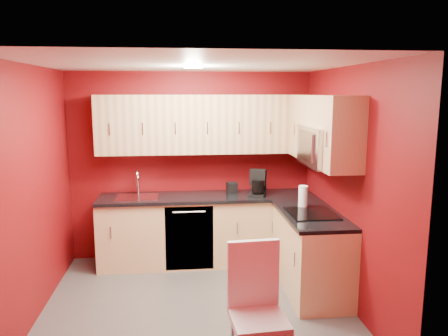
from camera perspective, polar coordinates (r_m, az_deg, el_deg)
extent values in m
plane|color=#4B4846|center=(4.86, -3.54, -17.48)|extent=(3.20, 3.20, 0.00)
plane|color=white|center=(4.33, -3.89, 13.42)|extent=(3.20, 3.20, 0.00)
plane|color=#67090E|center=(5.90, -4.32, 0.26)|extent=(3.20, 0.00, 3.20)
plane|color=#67090E|center=(2.98, -2.47, -9.29)|extent=(3.20, 0.00, 3.20)
plane|color=#67090E|center=(4.65, -23.85, -3.16)|extent=(0.00, 3.00, 3.00)
plane|color=#67090E|center=(4.77, 15.91, -2.39)|extent=(0.00, 3.00, 3.00)
cube|color=#DDB67E|center=(5.81, -2.13, -8.14)|extent=(2.80, 0.60, 0.87)
cube|color=#DDB67E|center=(5.12, 11.24, -10.86)|extent=(0.60, 1.30, 0.87)
cube|color=black|center=(5.67, -2.15, -3.82)|extent=(2.80, 0.63, 0.04)
cube|color=black|center=(4.96, 11.30, -6.01)|extent=(0.63, 1.27, 0.04)
cube|color=tan|center=(5.67, -2.31, 5.75)|extent=(2.80, 0.35, 0.75)
cube|color=tan|center=(5.44, 11.07, 5.40)|extent=(0.35, 0.57, 0.75)
cube|color=tan|center=(4.35, 15.54, 4.16)|extent=(0.35, 0.22, 0.75)
cube|color=tan|center=(4.79, 13.50, 7.26)|extent=(0.35, 0.76, 0.33)
cube|color=silver|center=(4.81, 13.04, 2.81)|extent=(0.40, 0.76, 0.42)
cube|color=black|center=(4.76, 10.87, 2.80)|extent=(0.02, 0.62, 0.33)
cylinder|color=silver|center=(4.53, 11.47, 2.44)|extent=(0.02, 0.02, 0.29)
cube|color=black|center=(4.92, 11.38, -5.84)|extent=(0.50, 0.55, 0.01)
cube|color=silver|center=(5.68, -11.27, -3.84)|extent=(0.52, 0.42, 0.02)
cylinder|color=silver|center=(5.84, -11.14, -2.09)|extent=(0.02, 0.02, 0.26)
torus|color=silver|center=(5.75, -11.25, -0.96)|extent=(0.02, 0.16, 0.16)
cylinder|color=silver|center=(5.69, -11.29, -1.69)|extent=(0.02, 0.02, 0.12)
cube|color=black|center=(5.53, -4.54, -9.13)|extent=(0.60, 0.02, 0.82)
cylinder|color=white|center=(4.63, -4.04, 13.00)|extent=(0.20, 0.20, 0.01)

